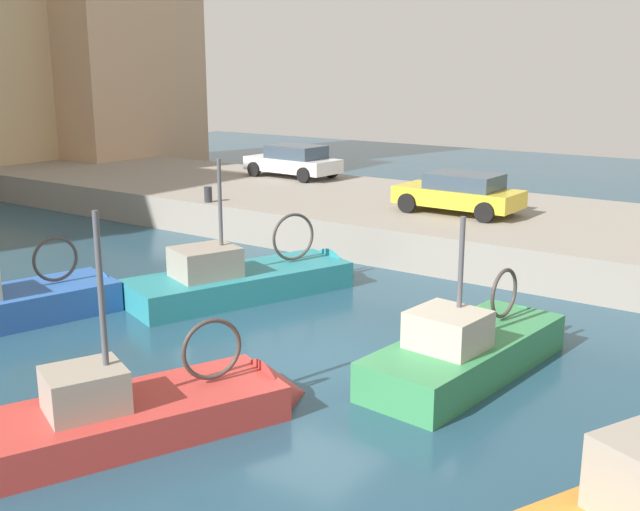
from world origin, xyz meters
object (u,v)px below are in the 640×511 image
(fishing_boat_green, at_px, (474,364))
(fishing_boat_blue, at_px, (8,317))
(parked_car_yellow, at_px, (460,193))
(fishing_boat_teal, at_px, (253,290))
(parked_car_white, at_px, (294,161))
(fishing_boat_red, at_px, (162,422))
(mooring_bollard_mid, at_px, (208,194))

(fishing_boat_green, relative_size, fishing_boat_blue, 0.90)
(fishing_boat_blue, xyz_separation_m, parked_car_yellow, (13.07, -5.44, 1.76))
(parked_car_yellow, bearing_deg, fishing_boat_teal, 164.55)
(fishing_boat_blue, relative_size, parked_car_white, 1.58)
(fishing_boat_red, distance_m, parked_car_white, 21.32)
(fishing_boat_green, height_order, fishing_boat_teal, fishing_boat_teal)
(parked_car_white, bearing_deg, fishing_boat_red, -148.62)
(mooring_bollard_mid, bearing_deg, fishing_boat_blue, -164.38)
(fishing_boat_blue, distance_m, fishing_boat_red, 7.24)
(fishing_boat_blue, distance_m, parked_car_yellow, 14.26)
(fishing_boat_blue, height_order, parked_car_yellow, fishing_boat_blue)
(fishing_boat_green, distance_m, parked_car_yellow, 10.60)
(fishing_boat_teal, height_order, parked_car_white, fishing_boat_teal)
(fishing_boat_green, xyz_separation_m, fishing_boat_teal, (1.37, 7.00, 0.01))
(fishing_boat_green, height_order, parked_car_yellow, fishing_boat_green)
(fishing_boat_red, height_order, parked_car_yellow, fishing_boat_red)
(parked_car_yellow, distance_m, mooring_bollard_mid, 8.81)
(fishing_boat_green, relative_size, fishing_boat_teal, 0.87)
(fishing_boat_green, xyz_separation_m, mooring_bollard_mid, (6.01, 12.99, 1.37))
(fishing_boat_teal, distance_m, mooring_bollard_mid, 7.71)
(fishing_boat_green, bearing_deg, parked_car_yellow, 27.44)
(fishing_boat_blue, distance_m, fishing_boat_teal, 6.10)
(fishing_boat_red, distance_m, mooring_bollard_mid, 15.14)
(parked_car_white, xyz_separation_m, parked_car_yellow, (-3.40, -9.45, -0.03))
(parked_car_white, distance_m, parked_car_yellow, 10.04)
(fishing_boat_red, bearing_deg, fishing_boat_teal, 29.05)
(fishing_boat_green, distance_m, parked_car_white, 19.16)
(fishing_boat_red, bearing_deg, mooring_bollard_mid, 40.47)
(fishing_boat_green, distance_m, fishing_boat_teal, 7.13)
(parked_car_yellow, bearing_deg, fishing_boat_green, -152.56)
(fishing_boat_blue, bearing_deg, fishing_boat_green, -69.67)
(parked_car_white, distance_m, mooring_bollard_mid, 6.80)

